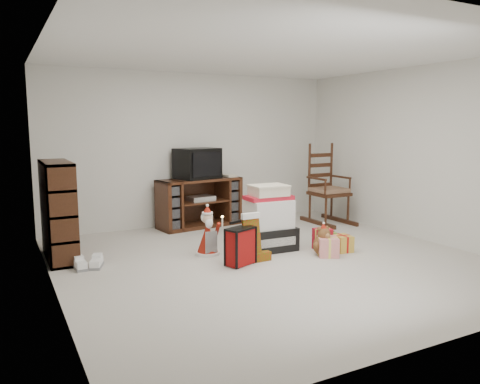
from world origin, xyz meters
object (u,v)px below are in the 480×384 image
red_suitcase (241,246)px  mrs_claus_figurine (208,236)px  tv_stand (200,202)px  gift_pile (268,222)px  crt_television (197,163)px  sneaker_pair (88,264)px  teddy_bear (323,242)px  bookshelf (58,212)px  santa_figurine (249,228)px  rocking_chair (326,195)px  gift_cluster (334,242)px

red_suitcase → mrs_claus_figurine: bearing=84.7°
tv_stand → gift_pile: bearing=-89.8°
mrs_claus_figurine → crt_television: size_ratio=0.83×
tv_stand → sneaker_pair: (-2.04, -1.50, -0.35)m
gift_pile → sneaker_pair: size_ratio=2.35×
red_suitcase → crt_television: crt_television is taller
teddy_bear → crt_television: 2.61m
teddy_bear → sneaker_pair: 2.90m
gift_pile → mrs_claus_figurine: (-0.82, 0.14, -0.13)m
red_suitcase → teddy_bear: size_ratio=1.44×
mrs_claus_figurine → sneaker_pair: size_ratio=1.78×
bookshelf → santa_figurine: (2.47, -0.41, -0.38)m
red_suitcase → santa_figurine: (0.59, 0.87, -0.02)m
crt_television → bookshelf: bearing=-173.7°
red_suitcase → mrs_claus_figurine: mrs_claus_figurine is taller
bookshelf → mrs_claus_figurine: size_ratio=1.89×
tv_stand → mrs_claus_figurine: size_ratio=2.23×
gift_pile → sneaker_pair: (-2.29, 0.27, -0.32)m
tv_stand → crt_television: size_ratio=1.85×
bookshelf → mrs_claus_figurine: 1.87m
red_suitcase → crt_television: (0.38, 2.24, 0.81)m
red_suitcase → sneaker_pair: bearing=135.1°
tv_stand → sneaker_pair: 2.56m
rocking_chair → teddy_bear: size_ratio=3.79×
bookshelf → crt_television: (2.26, 0.96, 0.45)m
red_suitcase → santa_figurine: 1.05m
bookshelf → gift_cluster: (3.28, -1.28, -0.47)m
teddy_bear → santa_figurine: size_ratio=0.67×
gift_cluster → red_suitcase: bearing=-179.9°
mrs_claus_figurine → gift_pile: bearing=-9.6°
mrs_claus_figurine → sneaker_pair: 1.49m
tv_stand → bookshelf: bookshelf is taller
rocking_chair → mrs_claus_figurine: (-2.61, -0.91, -0.23)m
gift_pile → red_suitcase: gift_pile is taller
gift_cluster → crt_television: size_ratio=1.01×
tv_stand → rocking_chair: (2.04, -0.71, 0.08)m
rocking_chair → sneaker_pair: 4.18m
red_suitcase → bookshelf: bearing=124.3°
crt_television → mrs_claus_figurine: bearing=-125.1°
crt_television → teddy_bear: bearing=-88.8°
gift_pile → gift_cluster: gift_pile is taller
rocking_chair → mrs_claus_figurine: bearing=-161.7°
red_suitcase → gift_pile: bearing=13.2°
santa_figurine → mrs_claus_figurine: mrs_claus_figurine is taller
tv_stand → rocking_chair: 2.16m
rocking_chair → sneaker_pair: rocking_chair is taller
red_suitcase → santa_figurine: santa_figurine is taller
rocking_chair → crt_television: 2.26m
teddy_bear → sneaker_pair: bearing=163.5°
mrs_claus_figurine → crt_television: crt_television is taller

